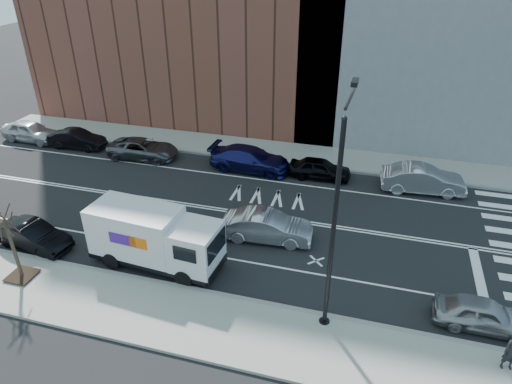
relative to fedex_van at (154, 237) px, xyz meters
The scene contains 19 objects.
ground 5.99m from the fedex_van, 75.38° to the left, with size 120.00×120.00×0.00m, color black.
sidewalk_near 3.81m from the fedex_van, 65.45° to the right, with size 44.00×3.60×0.15m, color gray.
sidewalk_far 14.55m from the fedex_van, 84.21° to the left, with size 44.00×3.60×0.15m, color gray.
curb_near 2.50m from the fedex_van, 43.74° to the right, with size 44.00×0.25×0.17m, color gray.
curb_far 12.77m from the fedex_van, 83.39° to the left, with size 44.00×0.25×0.17m, color gray.
road_markings 5.99m from the fedex_van, 75.38° to the left, with size 40.00×8.60×0.01m, color white, non-canonical shape.
streetlight 9.26m from the fedex_van, ahead, with size 0.44×4.02×9.34m.
street_tree 6.21m from the fedex_van, 153.21° to the right, with size 1.20×1.20×3.75m.
fedex_van is the anchor object (origin of this frame).
far_parked_a 20.02m from the fedex_van, 145.28° to the left, with size 1.88×4.67×1.59m, color #ADADB2.
far_parked_b 16.53m from the fedex_van, 137.34° to the left, with size 1.47×4.22×1.39m, color black.
far_parked_c 12.76m from the fedex_van, 120.90° to the left, with size 2.31×5.02×1.39m, color #52545A.
far_parked_d 11.26m from the fedex_van, 82.53° to the left, with size 2.26×5.56×1.61m, color navy.
far_parked_e 12.86m from the fedex_van, 60.97° to the left, with size 1.63×4.04×1.38m, color black.
far_parked_f 16.90m from the fedex_van, 41.42° to the left, with size 1.77×5.08×1.67m, color #B4B4B9.
driving_sedan 5.85m from the fedex_van, 36.79° to the left, with size 1.64×4.71×1.55m, color #B0AFB4.
near_parked_rear_a 6.79m from the fedex_van, behind, with size 1.45×4.15×1.37m, color black.
near_parked_front 14.67m from the fedex_van, ahead, with size 1.56×3.89×1.32m, color #A2A2A7.
pedestrian 15.42m from the fedex_van, ahead, with size 0.60×0.39×1.64m, color black.
Camera 1 is at (8.04, -21.43, 14.00)m, focal length 32.00 mm.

